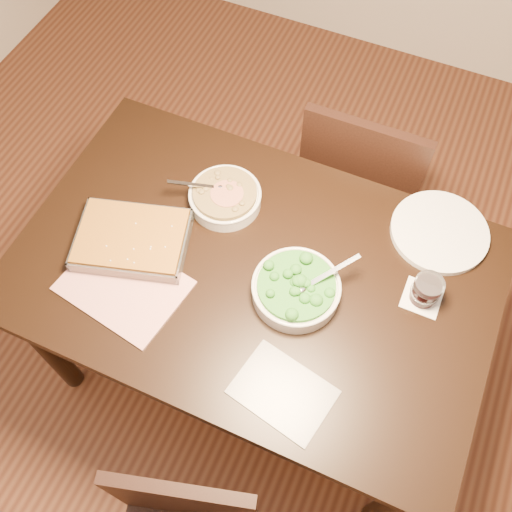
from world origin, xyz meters
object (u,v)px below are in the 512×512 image
Objects in this scene: table at (253,284)px; broccoli_bowl at (296,289)px; baking_dish at (132,240)px; wine_tumbler at (426,290)px; dinner_plate at (439,232)px; chair_far at (361,178)px; stew_bowl at (225,197)px.

broccoli_bowl reaches higher than table.
baking_dish is 4.15× the size of wine_tumbler.
broccoli_bowl is at bearing -131.29° from dinner_plate.
broccoli_bowl is 0.36m from wine_tumbler.
chair_far reaches higher than broccoli_bowl.
broccoli_bowl reaches higher than dinner_plate.
dinner_plate is at bearing 36.26° from table.
chair_far is (0.01, 0.67, -0.28)m from broccoli_bowl.
stew_bowl is 0.38m from broccoli_bowl.
dinner_plate is (0.32, 0.37, -0.02)m from broccoli_bowl.
wine_tumbler reaches higher than table.
wine_tumbler is (0.65, -0.07, 0.02)m from stew_bowl.
wine_tumbler is (0.84, 0.18, 0.02)m from baking_dish.
broccoli_bowl is at bearing -10.02° from table.
broccoli_bowl is at bearing -11.29° from baking_dish.
broccoli_bowl is (0.14, -0.03, 0.13)m from table.
chair_far is at bearing 37.89° from baking_dish.
broccoli_bowl is 2.77× the size of wine_tumbler.
chair_far is at bearing 120.95° from wine_tumbler.
broccoli_bowl is 0.51m from baking_dish.
baking_dish is (-0.51, -0.04, -0.01)m from broccoli_bowl.
stew_bowl is 2.61× the size of wine_tumbler.
wine_tumbler reaches higher than dinner_plate.
wine_tumbler is (0.33, 0.13, 0.02)m from broccoli_bowl.
stew_bowl is 0.31m from baking_dish.
chair_far is (-0.31, 0.30, -0.26)m from dinner_plate.
baking_dish is 0.86m from wine_tumbler.
broccoli_bowl is 0.86× the size of dinner_plate.
wine_tumbler reaches higher than stew_bowl.
chair_far reaches higher than stew_bowl.
table is at bearing -167.09° from wine_tumbler.
chair_far is at bearing 54.35° from stew_bowl.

